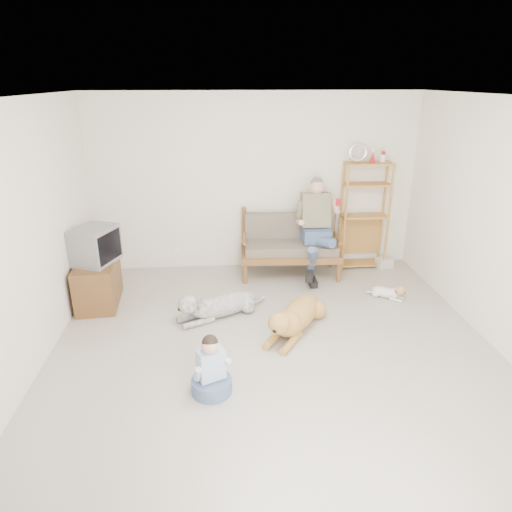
{
  "coord_description": "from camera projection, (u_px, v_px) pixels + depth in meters",
  "views": [
    {
      "loc": [
        -0.58,
        -4.17,
        2.85
      ],
      "look_at": [
        -0.14,
        1.0,
        0.83
      ],
      "focal_mm": 32.0,
      "sensor_mm": 36.0,
      "label": 1
    }
  ],
  "objects": [
    {
      "name": "floor",
      "position": [
        277.0,
        360.0,
        4.96
      ],
      "size": [
        5.5,
        5.5,
        0.0
      ],
      "primitive_type": "plane",
      "color": "#BAB4A3",
      "rests_on": "ground"
    },
    {
      "name": "ceiling",
      "position": [
        282.0,
        98.0,
        3.98
      ],
      "size": [
        5.5,
        5.5,
        0.0
      ],
      "primitive_type": "plane",
      "rotation": [
        3.14,
        0.0,
        0.0
      ],
      "color": "white",
      "rests_on": "ground"
    },
    {
      "name": "wall_back",
      "position": [
        255.0,
        183.0,
        7.02
      ],
      "size": [
        5.0,
        0.0,
        5.0
      ],
      "primitive_type": "plane",
      "rotation": [
        1.57,
        0.0,
        0.0
      ],
      "color": "silver",
      "rests_on": "ground"
    },
    {
      "name": "wall_front",
      "position": [
        365.0,
        462.0,
        1.91
      ],
      "size": [
        5.0,
        0.0,
        5.0
      ],
      "primitive_type": "plane",
      "rotation": [
        -1.57,
        0.0,
        0.0
      ],
      "color": "silver",
      "rests_on": "ground"
    },
    {
      "name": "wall_left",
      "position": [
        14.0,
        251.0,
        4.27
      ],
      "size": [
        0.0,
        5.5,
        5.5
      ],
      "primitive_type": "plane",
      "rotation": [
        1.57,
        0.0,
        1.57
      ],
      "color": "silver",
      "rests_on": "ground"
    },
    {
      "name": "loveseat",
      "position": [
        290.0,
        244.0,
        7.0
      ],
      "size": [
        1.53,
        0.77,
        0.95
      ],
      "rotation": [
        0.0,
        0.0,
        -0.05
      ],
      "color": "brown",
      "rests_on": "ground"
    },
    {
      "name": "man",
      "position": [
        316.0,
        235.0,
        6.77
      ],
      "size": [
        0.57,
        0.82,
        1.32
      ],
      "color": "#4B608A",
      "rests_on": "loveseat"
    },
    {
      "name": "etagere",
      "position": [
        364.0,
        215.0,
        7.15
      ],
      "size": [
        0.75,
        0.33,
        1.97
      ],
      "color": "#B68239",
      "rests_on": "ground"
    },
    {
      "name": "book_stack",
      "position": [
        384.0,
        263.0,
        7.37
      ],
      "size": [
        0.28,
        0.23,
        0.15
      ],
      "primitive_type": "cube",
      "rotation": [
        0.0,
        0.0,
        0.23
      ],
      "color": "silver",
      "rests_on": "ground"
    },
    {
      "name": "tv_stand",
      "position": [
        98.0,
        283.0,
        6.12
      ],
      "size": [
        0.56,
        0.93,
        0.6
      ],
      "rotation": [
        0.0,
        0.0,
        0.07
      ],
      "color": "brown",
      "rests_on": "ground"
    },
    {
      "name": "crt_tv",
      "position": [
        95.0,
        245.0,
        5.92
      ],
      "size": [
        0.63,
        0.69,
        0.47
      ],
      "rotation": [
        0.0,
        0.0,
        -0.37
      ],
      "color": "slate",
      "rests_on": "tv_stand"
    },
    {
      "name": "wall_outlet",
      "position": [
        178.0,
        250.0,
        7.29
      ],
      "size": [
        0.12,
        0.02,
        0.08
      ],
      "primitive_type": "cube",
      "color": "white",
      "rests_on": "ground"
    },
    {
      "name": "golden_retriever",
      "position": [
        295.0,
        317.0,
        5.47
      ],
      "size": [
        0.89,
        1.29,
        0.44
      ],
      "rotation": [
        0.0,
        0.0,
        -0.58
      ],
      "color": "#B98740",
      "rests_on": "ground"
    },
    {
      "name": "shaggy_dog",
      "position": [
        217.0,
        305.0,
        5.8
      ],
      "size": [
        1.21,
        0.71,
        0.4
      ],
      "rotation": [
        0.0,
        0.0,
        -1.11
      ],
      "color": "white",
      "rests_on": "ground"
    },
    {
      "name": "terrier",
      "position": [
        390.0,
        292.0,
        6.32
      ],
      "size": [
        0.5,
        0.38,
        0.21
      ],
      "rotation": [
        0.0,
        0.0,
        0.95
      ],
      "color": "white",
      "rests_on": "ground"
    },
    {
      "name": "child",
      "position": [
        211.0,
        372.0,
        4.38
      ],
      "size": [
        0.4,
        0.4,
        0.63
      ],
      "rotation": [
        0.0,
        0.0,
        0.41
      ],
      "color": "#4B608A",
      "rests_on": "ground"
    }
  ]
}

